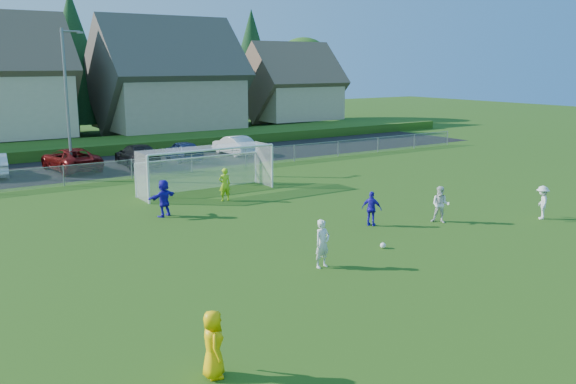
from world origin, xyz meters
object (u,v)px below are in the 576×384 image
Objects in this scene: car_d at (138,155)px; car_f at (234,145)px; goalkeeper at (225,184)px; car_e at (183,151)px; player_white_a at (322,244)px; player_blue_b at (164,198)px; soccer_goal at (205,162)px; soccer_ball at (383,245)px; car_c at (71,159)px; player_white_b at (441,205)px; player_white_c at (542,203)px; player_blue_a at (372,209)px; referee at (213,344)px.

car_f is (8.09, 1.07, -0.03)m from car_d.
goalkeeper is 13.80m from car_e.
car_d reaches higher than car_e.
car_d is at bearing 77.78° from player_white_a.
soccer_goal is (4.02, 3.86, 0.77)m from player_blue_b.
car_d is (-0.96, 23.30, 0.64)m from soccer_ball.
car_c is (-5.21, 24.08, 0.64)m from soccer_ball.
player_blue_b is at bearing -164.86° from player_white_b.
player_white_c reaches higher than car_e.
car_e is at bearing 4.49° from car_f.
car_e is (7.59, 14.59, -0.14)m from player_blue_b.
car_d is 1.23× the size of car_e.
player_white_b is 0.95× the size of player_blue_b.
player_white_a is at bearing -42.84° from player_white_c.
car_e is at bearing 83.65° from soccer_ball.
car_e is 0.96× the size of car_f.
player_white_a is 8.15m from player_white_b.
car_c is at bearing -64.85° from goalkeeper.
player_white_b is 0.22× the size of soccer_goal.
player_white_b reaches higher than player_blue_a.
car_d is 10.19m from soccer_goal.
car_f is at bearing 54.38° from soccer_goal.
car_c reaches higher than soccer_ball.
soccer_goal is (0.05, -10.15, 0.87)m from car_d.
player_white_c is 7.91m from player_blue_a.
player_white_a is 24.60m from car_c.
car_c is (-0.27, 14.79, -0.11)m from player_blue_b.
soccer_goal is at bearing -96.15° from player_white_c.
goalkeeper reaches higher than player_white_c.
player_blue_a is (1.83, 2.72, 0.64)m from soccer_ball.
player_white_b is 0.38× the size of car_e.
goalkeeper is 12.70m from car_d.
player_white_c is (18.76, 4.38, -0.02)m from referee.
car_f is (-1.84, 25.06, -0.03)m from player_white_c.
goalkeeper is (2.15, 11.04, 0.00)m from player_white_a.
player_white_c is 1.01× the size of player_blue_a.
player_white_b is 22.54m from car_e.
referee is 0.37× the size of car_e.
goalkeeper is 0.32× the size of car_c.
soccer_ball is 0.05× the size of car_e.
soccer_goal is at bearing 104.73° from car_c.
player_white_b is 12.43m from player_blue_b.
soccer_goal is (2.32, 13.59, 0.78)m from player_white_a.
player_white_a is at bearing -112.35° from player_white_b.
car_e is at bearing -5.06° from referee.
goalkeeper is (-1.09, 10.60, 0.74)m from soccer_ball.
player_white_a is at bearing 88.78° from car_d.
car_c is at bearing -13.83° from player_blue_a.
goalkeeper reaches higher than referee.
player_white_b reaches higher than car_f.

